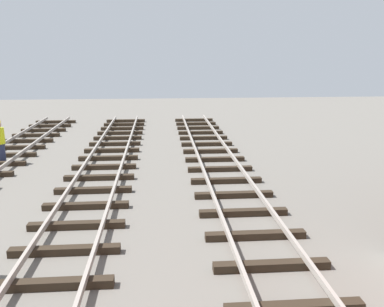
# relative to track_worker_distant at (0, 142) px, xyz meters

# --- Properties ---
(track_worker_distant) EXTENTS (0.40, 0.40, 1.87)m
(track_worker_distant) POSITION_rel_track_worker_distant_xyz_m (0.00, 0.00, 0.00)
(track_worker_distant) COLOR #262D4C
(track_worker_distant) RESTS_ON ground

